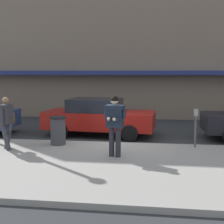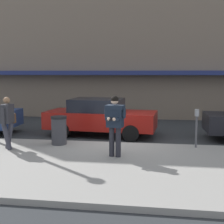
{
  "view_description": "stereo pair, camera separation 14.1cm",
  "coord_description": "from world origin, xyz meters",
  "px_view_note": "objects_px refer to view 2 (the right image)",
  "views": [
    {
      "loc": [
        1.25,
        -11.04,
        2.6
      ],
      "look_at": [
        0.07,
        -2.3,
        1.49
      ],
      "focal_mm": 50.0,
      "sensor_mm": 36.0,
      "label": 1
    },
    {
      "loc": [
        1.39,
        -11.02,
        2.6
      ],
      "look_at": [
        0.07,
        -2.3,
        1.49
      ],
      "focal_mm": 50.0,
      "sensor_mm": 36.0,
      "label": 2
    }
  ],
  "objects_px": {
    "man_texting_on_phone": "(115,119)",
    "pedestrian_with_bag": "(8,120)",
    "parking_meter": "(197,123)",
    "parked_sedan_mid": "(100,117)",
    "trash_bin": "(59,130)"
  },
  "relations": [
    {
      "from": "man_texting_on_phone",
      "to": "trash_bin",
      "type": "bearing_deg",
      "value": 148.71
    },
    {
      "from": "parking_meter",
      "to": "trash_bin",
      "type": "xyz_separation_m",
      "value": [
        -4.63,
        -0.23,
        -0.34
      ]
    },
    {
      "from": "parked_sedan_mid",
      "to": "parking_meter",
      "type": "height_order",
      "value": "parked_sedan_mid"
    },
    {
      "from": "parking_meter",
      "to": "man_texting_on_phone",
      "type": "bearing_deg",
      "value": -148.49
    },
    {
      "from": "man_texting_on_phone",
      "to": "pedestrian_with_bag",
      "type": "height_order",
      "value": "man_texting_on_phone"
    },
    {
      "from": "parked_sedan_mid",
      "to": "trash_bin",
      "type": "bearing_deg",
      "value": -112.75
    },
    {
      "from": "parked_sedan_mid",
      "to": "parking_meter",
      "type": "relative_size",
      "value": 3.65
    },
    {
      "from": "parking_meter",
      "to": "trash_bin",
      "type": "bearing_deg",
      "value": -177.1
    },
    {
      "from": "parked_sedan_mid",
      "to": "parking_meter",
      "type": "distance_m",
      "value": 4.23
    },
    {
      "from": "pedestrian_with_bag",
      "to": "parked_sedan_mid",
      "type": "bearing_deg",
      "value": 53.45
    },
    {
      "from": "parking_meter",
      "to": "pedestrian_with_bag",
      "type": "bearing_deg",
      "value": -169.59
    },
    {
      "from": "man_texting_on_phone",
      "to": "trash_bin",
      "type": "relative_size",
      "value": 1.84
    },
    {
      "from": "pedestrian_with_bag",
      "to": "trash_bin",
      "type": "xyz_separation_m",
      "value": [
        1.42,
        0.88,
        -0.47
      ]
    },
    {
      "from": "parked_sedan_mid",
      "to": "pedestrian_with_bag",
      "type": "height_order",
      "value": "pedestrian_with_bag"
    },
    {
      "from": "man_texting_on_phone",
      "to": "trash_bin",
      "type": "xyz_separation_m",
      "value": [
        -2.13,
        1.3,
        -0.62
      ]
    }
  ]
}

